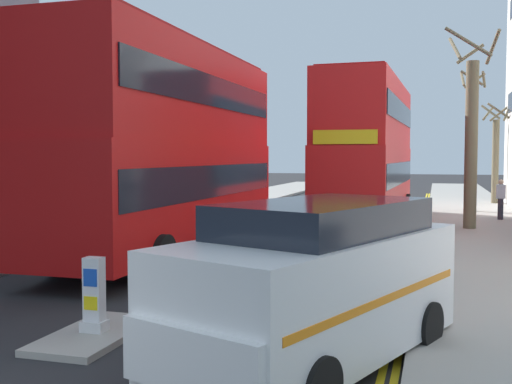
{
  "coord_description": "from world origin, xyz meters",
  "views": [
    {
      "loc": [
        4.85,
        -3.86,
        2.71
      ],
      "look_at": [
        0.5,
        11.0,
        1.8
      ],
      "focal_mm": 43.31,
      "sensor_mm": 36.0,
      "label": 1
    }
  ],
  "objects_px": {
    "keep_left_bollard": "(94,298)",
    "double_decker_bus_away": "(171,144)",
    "pedestrian_far": "(501,199)",
    "taxi_minivan": "(313,284)",
    "double_decker_bus_oncoming": "(368,148)"
  },
  "relations": [
    {
      "from": "double_decker_bus_oncoming",
      "to": "keep_left_bollard",
      "type": "bearing_deg",
      "value": -97.84
    },
    {
      "from": "keep_left_bollard",
      "to": "pedestrian_far",
      "type": "height_order",
      "value": "pedestrian_far"
    },
    {
      "from": "double_decker_bus_oncoming",
      "to": "pedestrian_far",
      "type": "bearing_deg",
      "value": 21.96
    },
    {
      "from": "keep_left_bollard",
      "to": "double_decker_bus_away",
      "type": "relative_size",
      "value": 0.1
    },
    {
      "from": "double_decker_bus_oncoming",
      "to": "taxi_minivan",
      "type": "relative_size",
      "value": 2.11
    },
    {
      "from": "double_decker_bus_away",
      "to": "taxi_minivan",
      "type": "xyz_separation_m",
      "value": [
        5.37,
        -7.64,
        -1.96
      ]
    },
    {
      "from": "double_decker_bus_away",
      "to": "pedestrian_far",
      "type": "bearing_deg",
      "value": 50.11
    },
    {
      "from": "double_decker_bus_oncoming",
      "to": "taxi_minivan",
      "type": "xyz_separation_m",
      "value": [
        1.09,
        -16.81,
        -1.96
      ]
    },
    {
      "from": "keep_left_bollard",
      "to": "taxi_minivan",
      "type": "distance_m",
      "value": 3.41
    },
    {
      "from": "keep_left_bollard",
      "to": "double_decker_bus_away",
      "type": "bearing_deg",
      "value": 105.36
    },
    {
      "from": "double_decker_bus_oncoming",
      "to": "taxi_minivan",
      "type": "height_order",
      "value": "double_decker_bus_oncoming"
    },
    {
      "from": "pedestrian_far",
      "to": "taxi_minivan",
      "type": "bearing_deg",
      "value": -101.97
    },
    {
      "from": "double_decker_bus_oncoming",
      "to": "taxi_minivan",
      "type": "distance_m",
      "value": 16.95
    },
    {
      "from": "keep_left_bollard",
      "to": "double_decker_bus_oncoming",
      "type": "distance_m",
      "value": 16.82
    },
    {
      "from": "double_decker_bus_away",
      "to": "pedestrian_far",
      "type": "relative_size",
      "value": 6.67
    }
  ]
}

